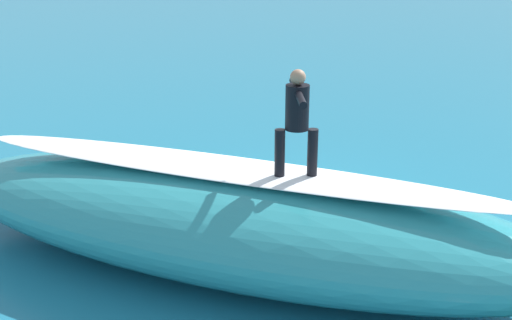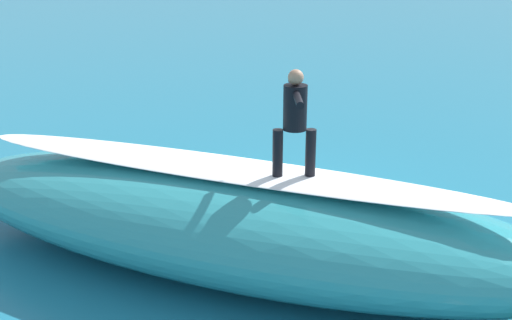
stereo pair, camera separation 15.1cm
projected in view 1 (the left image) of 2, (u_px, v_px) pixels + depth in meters
The scene contains 8 objects.
ground_plane at pixel (286, 217), 10.78m from camera, with size 120.00×120.00×0.00m, color teal.
wave_crest at pixel (230, 220), 8.94m from camera, with size 9.70×2.85×1.51m, color teal.
wave_foam_lip at pixel (229, 169), 8.67m from camera, with size 8.24×1.00×0.08m, color white.
surfboard_riding at pixel (296, 178), 8.34m from camera, with size 2.03×0.51×0.07m, color yellow.
surfer_riding at pixel (297, 115), 8.03m from camera, with size 0.56×1.34×1.46m.
surfboard_paddling at pixel (229, 185), 12.08m from camera, with size 2.45×0.53×0.08m, color #E0563D.
surfer_paddling at pixel (233, 176), 12.10m from camera, with size 0.94×1.48×0.29m.
foam_patch_near at pixel (259, 201), 11.34m from camera, with size 1.04×0.80×0.10m, color white.
Camera 1 is at (-2.38, 9.51, 4.62)m, focal length 43.16 mm.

